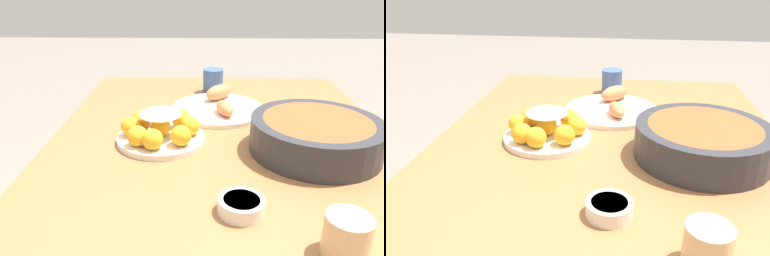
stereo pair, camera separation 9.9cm
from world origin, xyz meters
TOP-DOWN VIEW (x-y plane):
  - dining_table at (0.00, 0.00)m, footprint 1.26×0.95m
  - cake_plate at (0.00, -0.17)m, footprint 0.24×0.24m
  - serving_bowl at (0.05, 0.23)m, footprint 0.33×0.33m
  - sauce_bowl at (0.32, 0.02)m, footprint 0.09×0.09m
  - seafood_platter at (-0.24, -0.00)m, footprint 0.30×0.30m
  - cup_near at (-0.44, -0.02)m, footprint 0.07×0.07m
  - cup_far at (0.43, 0.17)m, footprint 0.08×0.08m

SIDE VIEW (x-z plane):
  - dining_table at x=0.00m, z-range 0.28..1.04m
  - seafood_platter at x=-0.24m, z-range 0.74..0.81m
  - sauce_bowl at x=0.32m, z-range 0.76..0.79m
  - cake_plate at x=0.00m, z-range 0.75..0.84m
  - cup_far at x=0.43m, z-range 0.76..0.84m
  - cup_near at x=-0.44m, z-range 0.76..0.85m
  - serving_bowl at x=0.05m, z-range 0.76..0.85m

